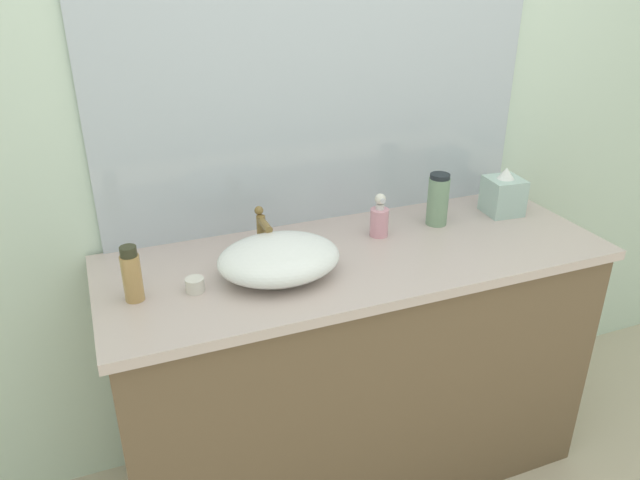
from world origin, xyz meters
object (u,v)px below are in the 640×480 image
soap_dispenser (379,219)px  tissue_box (503,194)px  lotion_bottle (438,200)px  sink_basin (279,258)px  perfume_bottle (132,275)px  candle_jar (195,285)px

soap_dispenser → tissue_box: size_ratio=0.86×
lotion_bottle → soap_dispenser: bearing=-177.1°
soap_dispenser → sink_basin: bearing=-160.4°
lotion_bottle → sink_basin: bearing=-166.3°
sink_basin → soap_dispenser: (0.40, 0.14, 0.00)m
soap_dispenser → lotion_bottle: lotion_bottle is taller
perfume_bottle → tissue_box: size_ratio=0.93×
lotion_bottle → candle_jar: 0.89m
perfume_bottle → tissue_box: 1.31m
sink_basin → soap_dispenser: bearing=19.6°
perfume_bottle → candle_jar: (0.16, -0.02, -0.06)m
perfume_bottle → soap_dispenser: bearing=8.8°
candle_jar → soap_dispenser: bearing=12.4°
lotion_bottle → perfume_bottle: size_ratio=1.14×
sink_basin → tissue_box: (0.90, 0.15, 0.02)m
lotion_bottle → tissue_box: (0.27, -0.00, -0.02)m
soap_dispenser → tissue_box: 0.50m
sink_basin → candle_jar: bearing=-179.9°
sink_basin → perfume_bottle: perfume_bottle is taller
candle_jar → sink_basin: bearing=0.1°
perfume_bottle → tissue_box: tissue_box is taller
soap_dispenser → lotion_bottle: bearing=2.9°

